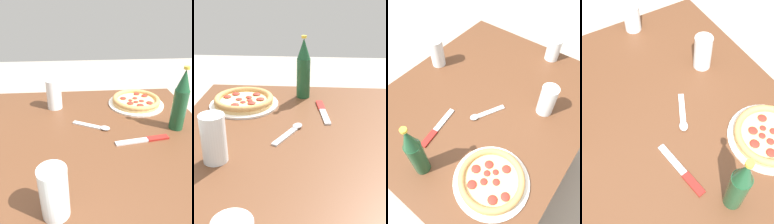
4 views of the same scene
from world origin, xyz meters
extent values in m
cube|color=#56331E|center=(0.00, 0.00, 0.37)|extent=(1.05, 0.88, 0.74)
cylinder|color=silver|center=(0.29, 0.24, 0.75)|extent=(0.27, 0.27, 0.01)
cylinder|color=tan|center=(0.29, 0.24, 0.76)|extent=(0.23, 0.23, 0.01)
cylinder|color=#EACC7F|center=(0.29, 0.24, 0.76)|extent=(0.20, 0.20, 0.00)
torus|color=tan|center=(0.29, 0.24, 0.77)|extent=(0.23, 0.23, 0.02)
ellipsoid|color=maroon|center=(0.32, 0.23, 0.77)|extent=(0.03, 0.03, 0.01)
ellipsoid|color=maroon|center=(0.28, 0.22, 0.77)|extent=(0.02, 0.02, 0.01)
ellipsoid|color=maroon|center=(0.23, 0.26, 0.77)|extent=(0.03, 0.03, 0.01)
ellipsoid|color=maroon|center=(0.31, 0.31, 0.77)|extent=(0.03, 0.03, 0.01)
ellipsoid|color=maroon|center=(0.25, 0.20, 0.77)|extent=(0.03, 0.03, 0.01)
ellipsoid|color=maroon|center=(0.35, 0.20, 0.77)|extent=(0.03, 0.03, 0.01)
ellipsoid|color=maroon|center=(0.35, 0.29, 0.77)|extent=(0.03, 0.03, 0.01)
ellipsoid|color=maroon|center=(0.26, 0.24, 0.77)|extent=(0.02, 0.02, 0.00)
ellipsoid|color=maroon|center=(0.29, 0.26, 0.77)|extent=(0.03, 0.03, 0.01)
ellipsoid|color=maroon|center=(0.30, 0.18, 0.77)|extent=(0.03, 0.03, 0.01)
cylinder|color=white|center=(-0.11, 0.24, 0.81)|extent=(0.07, 0.07, 0.14)
cylinder|color=beige|center=(-0.11, 0.24, 0.80)|extent=(0.06, 0.06, 0.10)
cylinder|color=white|center=(-0.05, -0.35, 0.81)|extent=(0.07, 0.07, 0.14)
cylinder|color=black|center=(-0.05, -0.35, 0.80)|extent=(0.06, 0.06, 0.11)
cylinder|color=#194728|center=(0.40, 0.01, 0.82)|extent=(0.06, 0.06, 0.16)
cone|color=#194728|center=(0.40, 0.01, 0.95)|extent=(0.05, 0.05, 0.08)
cylinder|color=gold|center=(0.40, 0.01, 0.99)|extent=(0.02, 0.02, 0.01)
cube|color=maroon|center=(0.30, -0.06, 0.74)|extent=(0.09, 0.04, 0.01)
cube|color=silver|center=(0.20, -0.07, 0.74)|extent=(0.13, 0.04, 0.01)
cube|color=silver|center=(0.04, 0.06, 0.74)|extent=(0.12, 0.08, 0.01)
ellipsoid|color=silver|center=(0.11, 0.02, 0.75)|extent=(0.05, 0.05, 0.01)
camera|label=1|loc=(0.01, -0.72, 1.21)|focal=35.00mm
camera|label=2|loc=(-0.83, -0.02, 1.22)|focal=50.00mm
camera|label=3|loc=(0.53, 0.39, 1.50)|focal=35.00mm
camera|label=4|loc=(0.55, -0.26, 1.56)|focal=45.00mm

